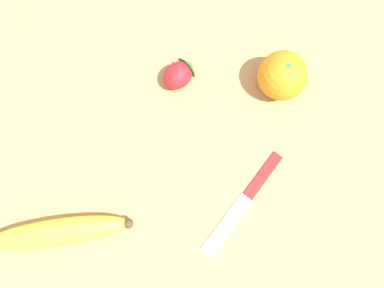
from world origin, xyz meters
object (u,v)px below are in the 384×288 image
banana (57,232)px  strawberry (180,74)px  paring_knife (246,199)px  orange (282,76)px

banana → strawberry: 0.31m
banana → paring_knife: size_ratio=0.97×
strawberry → paring_knife: (-0.12, -0.19, -0.02)m
orange → strawberry: size_ratio=1.20×
banana → orange: size_ratio=2.40×
orange → strawberry: orange is taller
paring_knife → banana: bearing=47.4°
strawberry → paring_knife: 0.23m
paring_knife → strawberry: bearing=-25.2°
orange → paring_knife: size_ratio=0.40×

